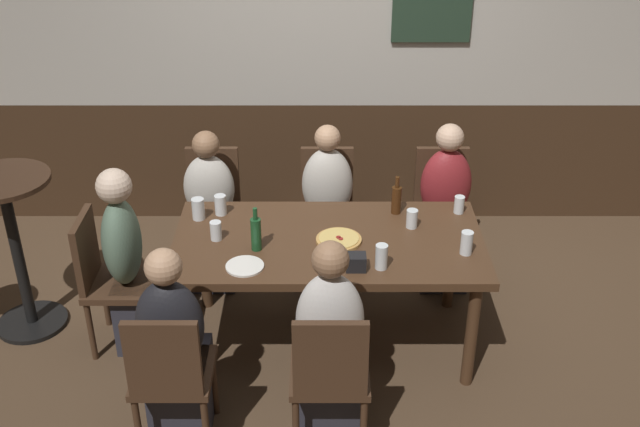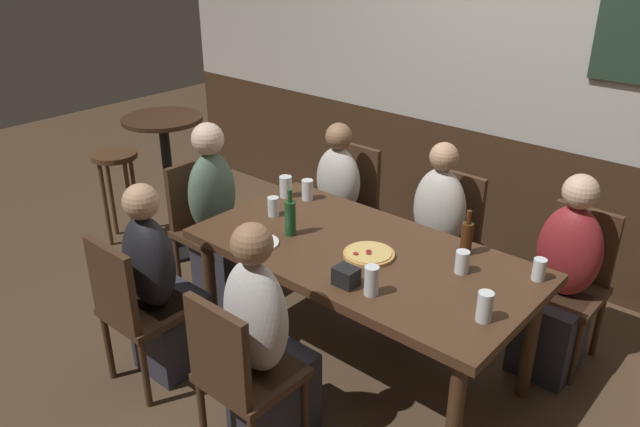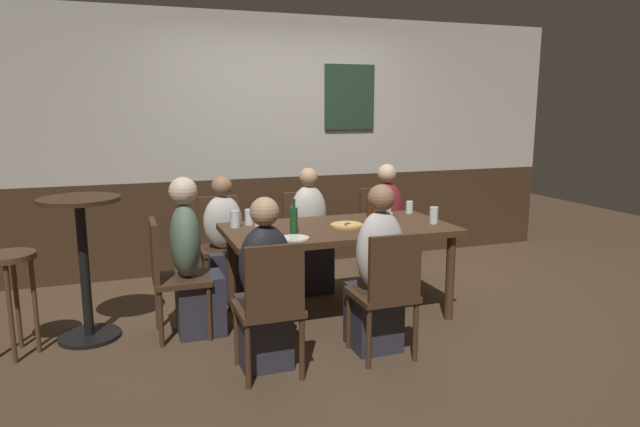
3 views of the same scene
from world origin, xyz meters
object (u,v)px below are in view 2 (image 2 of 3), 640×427
at_px(person_left_far, 333,214).
at_px(tumbler_water, 539,271).
at_px(beer_bottle_brown, 467,237).
at_px(chair_mid_far, 446,234).
at_px(chair_left_far, 348,201).
at_px(person_left_near, 161,296).
at_px(chair_right_far, 571,277).
at_px(condiment_caddy, 346,276).
at_px(person_mid_near, 265,355).
at_px(bar_stool, 117,172).
at_px(pint_glass_pale, 307,191).
at_px(pizza, 369,254).
at_px(chair_mid_near, 239,371).
at_px(pint_glass_amber, 273,208).
at_px(dining_table, 362,264).
at_px(person_head_west, 219,226).
at_px(tumbler_short, 371,283).
at_px(pint_glass_stout, 286,188).
at_px(chair_left_near, 135,305).
at_px(beer_glass_tall, 485,308).
at_px(plate_white_large, 259,243).
at_px(chair_head_west, 203,220).
at_px(highball_clear, 462,263).
at_px(person_mid_far, 432,247).
at_px(person_right_far, 559,292).
at_px(beer_bottle_green, 290,217).
at_px(side_bar_table, 168,175).

bearing_deg(person_left_far, tumbler_water, -13.80).
height_order(person_left_far, beer_bottle_brown, person_left_far).
xyz_separation_m(chair_mid_far, chair_left_far, (-0.79, 0.00, 0.00)).
relative_size(chair_mid_far, person_left_near, 0.78).
bearing_deg(chair_right_far, condiment_caddy, -118.43).
relative_size(person_mid_near, bar_stool, 1.63).
bearing_deg(pint_glass_pale, pizza, -24.46).
bearing_deg(chair_mid_near, pint_glass_amber, 126.61).
bearing_deg(chair_right_far, dining_table, -132.07).
relative_size(person_left_far, pint_glass_pale, 8.63).
distance_m(person_head_west, tumbler_short, 1.50).
relative_size(chair_mid_far, person_head_west, 0.74).
xyz_separation_m(chair_right_far, pint_glass_stout, (-1.58, -0.63, 0.30)).
distance_m(chair_left_near, pint_glass_stout, 1.16).
distance_m(person_left_far, condiment_caddy, 1.43).
height_order(dining_table, beer_bottle_brown, beer_bottle_brown).
bearing_deg(chair_mid_near, chair_right_far, 65.71).
relative_size(person_head_west, person_left_far, 1.09).
bearing_deg(pint_glass_stout, person_mid_near, -50.77).
relative_size(chair_right_far, pint_glass_amber, 7.74).
xyz_separation_m(beer_glass_tall, bar_stool, (-3.12, 0.18, -0.24)).
bearing_deg(plate_white_large, chair_left_far, 105.81).
relative_size(chair_head_west, chair_left_far, 1.00).
bearing_deg(person_left_far, person_head_west, -116.97).
xyz_separation_m(chair_mid_near, person_left_far, (-0.79, 1.59, -0.04)).
distance_m(person_left_far, person_mid_near, 1.64).
bearing_deg(pint_glass_amber, chair_left_near, -99.31).
bearing_deg(highball_clear, chair_mid_near, -115.94).
relative_size(chair_right_far, chair_mid_near, 1.00).
bearing_deg(person_left_far, person_mid_far, 0.11).
bearing_deg(chair_left_near, person_right_far, 45.15).
height_order(chair_right_far, chair_left_far, same).
bearing_deg(chair_right_far, tumbler_short, -113.29).
distance_m(chair_mid_far, person_left_near, 1.78).
xyz_separation_m(person_left_far, highball_clear, (1.29, -0.57, 0.33)).
height_order(pint_glass_stout, beer_bottle_green, beer_bottle_green).
xyz_separation_m(chair_left_near, bar_stool, (-1.56, 0.90, 0.07)).
relative_size(tumbler_short, plate_white_large, 0.68).
distance_m(person_right_far, person_left_far, 1.59).
relative_size(person_right_far, person_mid_near, 0.97).
bearing_deg(person_left_far, chair_left_far, 90.00).
bearing_deg(side_bar_table, chair_mid_far, 20.41).
distance_m(chair_left_far, pizza, 1.27).
height_order(pint_glass_amber, bar_stool, pint_glass_amber).
relative_size(dining_table, person_head_west, 1.52).
bearing_deg(dining_table, chair_mid_near, -90.00).
xyz_separation_m(person_mid_far, person_left_far, (-0.79, -0.00, -0.02)).
height_order(chair_left_far, beer_bottle_brown, beer_bottle_brown).
xyz_separation_m(chair_left_near, person_head_west, (-0.36, 0.88, 0.01)).
bearing_deg(bar_stool, person_left_near, -25.25).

